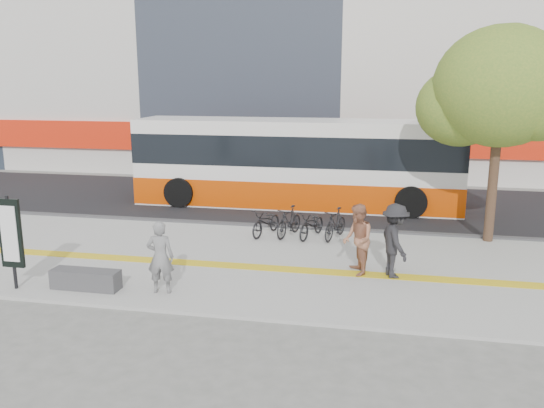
% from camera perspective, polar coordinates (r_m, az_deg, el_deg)
% --- Properties ---
extents(ground, '(120.00, 120.00, 0.00)m').
position_cam_1_polar(ground, '(13.62, -6.42, -7.95)').
color(ground, '#63635F').
rests_on(ground, ground).
extents(sidewalk, '(40.00, 7.00, 0.08)m').
position_cam_1_polar(sidewalk, '(14.96, -4.69, -5.83)').
color(sidewalk, gray).
rests_on(sidewalk, ground).
extents(tactile_strip, '(40.00, 0.45, 0.01)m').
position_cam_1_polar(tactile_strip, '(14.49, -5.23, -6.28)').
color(tactile_strip, gold).
rests_on(tactile_strip, sidewalk).
extents(street, '(40.00, 8.00, 0.06)m').
position_cam_1_polar(street, '(22.01, 0.64, 0.27)').
color(street, black).
rests_on(street, ground).
extents(curb, '(40.00, 0.25, 0.14)m').
position_cam_1_polar(curb, '(18.20, -1.68, -2.29)').
color(curb, '#353537').
rests_on(curb, ground).
extents(bench, '(1.60, 0.45, 0.45)m').
position_cam_1_polar(bench, '(13.51, -18.69, -7.39)').
color(bench, '#353537').
rests_on(bench, sidewalk).
extents(signboard, '(0.55, 0.10, 2.20)m').
position_cam_1_polar(signboard, '(13.82, -25.41, -2.90)').
color(signboard, black).
rests_on(signboard, sidewalk).
extents(street_tree, '(4.40, 3.80, 6.31)m').
position_cam_1_polar(street_tree, '(17.25, 22.47, 10.88)').
color(street_tree, '#372419').
rests_on(street_tree, sidewalk).
extents(bus, '(12.21, 2.90, 3.25)m').
position_cam_1_polar(bus, '(21.11, 2.49, 4.03)').
color(bus, silver).
rests_on(bus, street).
extents(bicycle_row, '(3.08, 1.68, 0.93)m').
position_cam_1_polar(bicycle_row, '(16.85, 2.85, -1.97)').
color(bicycle_row, black).
rests_on(bicycle_row, sidewalk).
extents(seated_woman, '(0.66, 0.48, 1.67)m').
position_cam_1_polar(seated_woman, '(12.64, -11.46, -5.41)').
color(seated_woman, black).
rests_on(seated_woman, sidewalk).
extents(pedestrian_tan, '(0.88, 1.01, 1.76)m').
position_cam_1_polar(pedestrian_tan, '(13.71, 8.84, -3.66)').
color(pedestrian_tan, '#A3684C').
rests_on(pedestrian_tan, sidewalk).
extents(pedestrian_dark, '(1.04, 1.34, 1.83)m').
position_cam_1_polar(pedestrian_dark, '(13.66, 12.58, -3.74)').
color(pedestrian_dark, black).
rests_on(pedestrian_dark, sidewalk).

